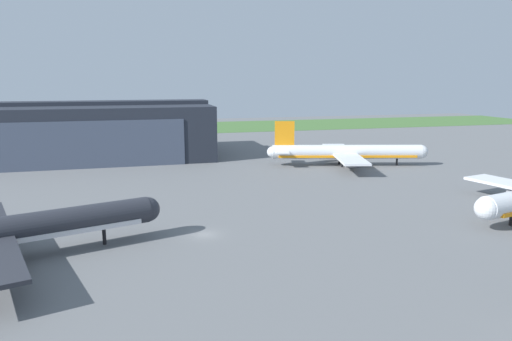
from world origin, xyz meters
TOP-DOWN VIEW (x-y plane):
  - ground_plane at (0.00, 0.00)m, footprint 440.00×440.00m
  - grass_field_strip at (0.00, 169.19)m, footprint 440.00×56.00m
  - maintenance_hangar at (-26.91, 85.18)m, footprint 82.16×40.59m
  - airliner_far_right at (49.41, 50.37)m, footprint 45.35×37.66m

SIDE VIEW (x-z plane):
  - ground_plane at x=0.00m, z-range 0.00..0.00m
  - grass_field_strip at x=0.00m, z-range 0.00..0.08m
  - airliner_far_right at x=49.41m, z-range -2.56..10.40m
  - maintenance_hangar at x=-26.91m, z-range -0.46..17.47m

